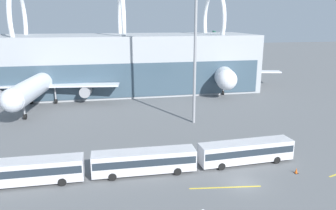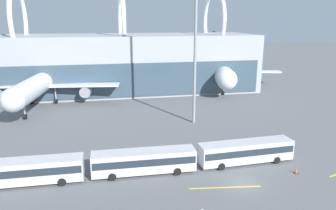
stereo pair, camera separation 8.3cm
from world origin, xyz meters
name	(u,v)px [view 1 (the left image)]	position (x,y,z in m)	size (l,w,h in m)	color
ground_plane	(243,183)	(0.00, 0.00, 0.00)	(440.00, 440.00, 0.00)	slate
airliner_at_gate_near	(41,83)	(-29.47, 44.00, 4.96)	(34.97, 36.16, 13.07)	silver
airliner_at_gate_far	(218,69)	(17.42, 57.22, 4.89)	(36.38, 39.00, 15.19)	silver
shuttle_bus_0	(27,170)	(-25.09, 4.92, 1.80)	(13.02, 2.85, 3.04)	silver
shuttle_bus_1	(144,160)	(-11.19, 4.94, 1.80)	(13.05, 2.94, 3.04)	silver
shuttle_bus_2	(246,151)	(2.70, 5.31, 1.80)	(13.11, 3.33, 3.04)	silver
floodlight_mast	(196,16)	(0.72, 24.06, 19.50)	(2.31, 2.31, 31.32)	gray
lane_stripe_1	(225,187)	(-2.42, -0.54, 0.00)	(8.47, 0.25, 0.01)	yellow
traffic_cone_0	(296,171)	(7.73, 1.11, 0.35)	(0.48, 0.48, 0.73)	black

